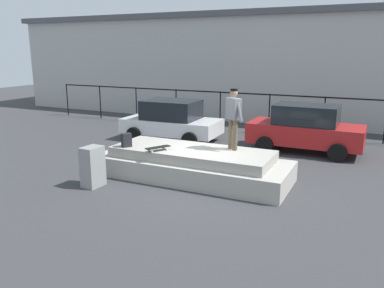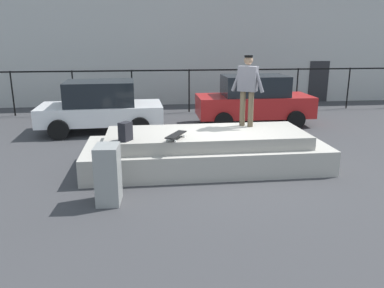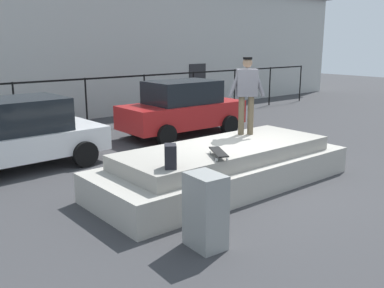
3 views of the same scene
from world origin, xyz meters
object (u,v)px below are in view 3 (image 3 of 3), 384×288
object	(u,v)px
skateboarder	(247,90)
car_white_sedan_near	(17,133)
car_red_sedan_mid	(182,108)
skateboard	(219,152)
backpack	(170,156)
utility_box	(205,211)

from	to	relation	value
skateboarder	car_white_sedan_near	bearing A→B (deg)	137.51
skateboarder	car_red_sedan_mid	size ratio (longest dim) A/B	0.43
skateboard	backpack	xyz separation A→B (m)	(-1.11, 0.02, 0.11)
car_red_sedan_mid	skateboard	bearing A→B (deg)	-122.12
skateboarder	backpack	bearing A→B (deg)	-160.20
skateboarder	skateboard	xyz separation A→B (m)	(-1.90, -1.11, -0.94)
car_red_sedan_mid	utility_box	size ratio (longest dim) A/B	3.64
skateboard	utility_box	world-z (taller)	utility_box
skateboarder	skateboard	world-z (taller)	skateboarder
skateboarder	utility_box	world-z (taller)	skateboarder
backpack	utility_box	size ratio (longest dim) A/B	0.36
skateboarder	utility_box	xyz separation A→B (m)	(-3.31, -2.34, -1.37)
skateboarder	skateboard	distance (m)	2.40
utility_box	skateboarder	bearing A→B (deg)	39.11
car_white_sedan_near	car_red_sedan_mid	distance (m)	5.47
skateboarder	skateboard	size ratio (longest dim) A/B	2.32
skateboarder	utility_box	distance (m)	4.28
utility_box	car_white_sedan_near	bearing A→B (deg)	100.87
backpack	car_white_sedan_near	world-z (taller)	car_white_sedan_near
skateboarder	car_white_sedan_near	distance (m)	5.60
skateboard	utility_box	xyz separation A→B (m)	(-1.41, -1.23, -0.43)
car_red_sedan_mid	skateboarder	bearing A→B (deg)	-108.63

